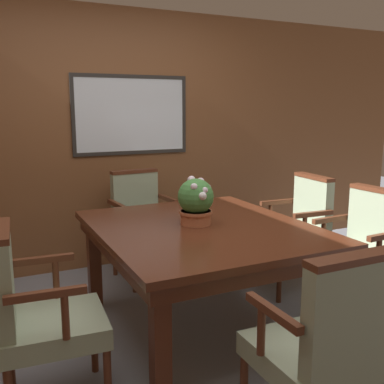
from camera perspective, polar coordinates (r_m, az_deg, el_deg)
The scene contains 9 objects.
ground_plane at distance 2.99m, azimuth 1.62°, elevation -20.17°, with size 14.00×14.00×0.00m, color gray.
wall_back at distance 4.40m, azimuth -10.04°, elevation 6.55°, with size 7.20×0.08×2.45m.
dining_table at distance 3.01m, azimuth 1.24°, elevation -5.98°, with size 1.35×1.56×0.76m.
chair_head_near at distance 2.13m, azimuth 16.43°, elevation -18.00°, with size 0.53×0.52×0.97m.
chair_right_near at distance 3.45m, azimuth 20.57°, elevation -6.97°, with size 0.54×0.55×0.97m.
chair_right_far at distance 3.91m, azimuth 13.30°, elevation -4.48°, with size 0.55×0.55×0.97m.
chair_head_far at distance 4.09m, azimuth -6.44°, elevation -3.59°, with size 0.56×0.56×0.97m.
chair_left_near at distance 2.46m, azimuth -19.12°, elevation -14.04°, with size 0.55×0.56×0.97m.
potted_plant at distance 2.98m, azimuth 0.50°, elevation -1.15°, with size 0.25×0.26×0.32m.
Camera 1 is at (-1.18, -2.28, 1.54)m, focal length 42.00 mm.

